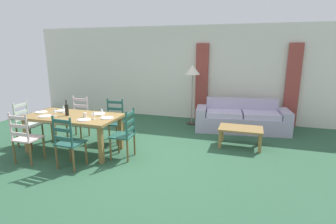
% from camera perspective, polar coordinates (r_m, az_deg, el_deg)
% --- Properties ---
extents(ground_plane, '(9.60, 9.60, 0.02)m').
position_cam_1_polar(ground_plane, '(5.28, -6.84, -9.64)').
color(ground_plane, '#2B563A').
extents(wall_far, '(9.60, 0.16, 2.70)m').
position_cam_1_polar(wall_far, '(8.00, 2.75, 8.42)').
color(wall_far, silver).
rests_on(wall_far, ground_plane).
extents(curtain_panel_left, '(0.35, 0.08, 2.20)m').
position_cam_1_polar(curtain_panel_left, '(7.75, 7.25, 6.30)').
color(curtain_panel_left, brown).
rests_on(curtain_panel_left, ground_plane).
extents(curtain_panel_right, '(0.35, 0.08, 2.20)m').
position_cam_1_polar(curtain_panel_right, '(7.69, 25.18, 5.08)').
color(curtain_panel_right, brown).
rests_on(curtain_panel_right, ground_plane).
extents(dining_table, '(1.90, 0.96, 0.75)m').
position_cam_1_polar(dining_table, '(5.67, -19.73, -1.52)').
color(dining_table, olive).
rests_on(dining_table, ground_plane).
extents(dining_chair_near_left, '(0.43, 0.41, 0.96)m').
position_cam_1_polar(dining_chair_near_left, '(5.49, -28.32, -4.89)').
color(dining_chair_near_left, beige).
rests_on(dining_chair_near_left, ground_plane).
extents(dining_chair_near_right, '(0.44, 0.42, 0.96)m').
position_cam_1_polar(dining_chair_near_right, '(4.93, -20.65, -6.08)').
color(dining_chair_near_right, '#235249').
rests_on(dining_chair_near_right, ground_plane).
extents(dining_chair_far_left, '(0.44, 0.42, 0.96)m').
position_cam_1_polar(dining_chair_far_left, '(6.58, -18.68, -1.11)').
color(dining_chair_far_left, beige).
rests_on(dining_chair_far_left, ground_plane).
extents(dining_chair_far_right, '(0.44, 0.42, 0.96)m').
position_cam_1_polar(dining_chair_far_right, '(6.06, -11.67, -1.88)').
color(dining_chair_far_right, '#215149').
rests_on(dining_chair_far_right, ground_plane).
extents(dining_chair_head_west, '(0.42, 0.44, 0.96)m').
position_cam_1_polar(dining_chair_head_west, '(6.46, -28.07, -2.26)').
color(dining_chair_head_west, silver).
rests_on(dining_chair_head_west, ground_plane).
extents(dining_chair_head_east, '(0.43, 0.44, 0.96)m').
position_cam_1_polar(dining_chair_head_east, '(5.10, -9.26, -4.73)').
color(dining_chair_head_east, '#235549').
rests_on(dining_chair_head_east, ground_plane).
extents(dinner_plate_near_left, '(0.24, 0.24, 0.02)m').
position_cam_1_polar(dinner_plate_near_left, '(5.75, -24.88, -0.81)').
color(dinner_plate_near_left, white).
rests_on(dinner_plate_near_left, dining_table).
extents(fork_near_left, '(0.03, 0.17, 0.01)m').
position_cam_1_polar(fork_near_left, '(5.85, -25.96, -0.75)').
color(fork_near_left, silver).
rests_on(fork_near_left, dining_table).
extents(dinner_plate_near_right, '(0.24, 0.24, 0.02)m').
position_cam_1_polar(dinner_plate_near_right, '(5.19, -17.50, -1.60)').
color(dinner_plate_near_right, white).
rests_on(dinner_plate_near_right, dining_table).
extents(fork_near_right, '(0.03, 0.17, 0.01)m').
position_cam_1_polar(fork_near_right, '(5.28, -18.83, -1.53)').
color(fork_near_right, silver).
rests_on(fork_near_right, dining_table).
extents(dinner_plate_far_left, '(0.24, 0.24, 0.02)m').
position_cam_1_polar(dinner_plate_far_left, '(6.12, -21.76, 0.28)').
color(dinner_plate_far_left, white).
rests_on(dinner_plate_far_left, dining_table).
extents(fork_far_left, '(0.02, 0.17, 0.01)m').
position_cam_1_polar(fork_far_left, '(6.21, -22.83, 0.32)').
color(fork_far_left, silver).
rests_on(fork_far_left, dining_table).
extents(dinner_plate_far_right, '(0.24, 0.24, 0.02)m').
position_cam_1_polar(dinner_plate_far_right, '(5.59, -14.59, -0.35)').
color(dinner_plate_far_right, white).
rests_on(dinner_plate_far_right, dining_table).
extents(fork_far_right, '(0.02, 0.17, 0.01)m').
position_cam_1_polar(fork_far_right, '(5.68, -15.87, -0.30)').
color(fork_far_right, silver).
rests_on(fork_far_right, dining_table).
extents(dinner_plate_head_west, '(0.24, 0.24, 0.02)m').
position_cam_1_polar(dinner_plate_head_west, '(6.15, -25.60, -0.03)').
color(dinner_plate_head_west, white).
rests_on(dinner_plate_head_west, dining_table).
extents(fork_head_west, '(0.02, 0.17, 0.01)m').
position_cam_1_polar(fork_head_west, '(6.25, -26.61, 0.02)').
color(fork_head_west, silver).
rests_on(fork_head_west, dining_table).
extents(dinner_plate_head_east, '(0.24, 0.24, 0.02)m').
position_cam_1_polar(dinner_plate_head_east, '(5.22, -12.96, -1.24)').
color(dinner_plate_head_east, white).
rests_on(dinner_plate_head_east, dining_table).
extents(fork_head_east, '(0.03, 0.17, 0.01)m').
position_cam_1_polar(fork_head_east, '(5.30, -14.36, -1.17)').
color(fork_head_east, silver).
rests_on(fork_head_east, dining_table).
extents(wine_bottle, '(0.07, 0.07, 0.32)m').
position_cam_1_polar(wine_bottle, '(5.65, -20.95, 0.45)').
color(wine_bottle, black).
rests_on(wine_bottle, dining_table).
extents(wine_glass_near_left, '(0.06, 0.06, 0.16)m').
position_cam_1_polar(wine_glass_near_left, '(5.70, -23.20, 0.29)').
color(wine_glass_near_left, white).
rests_on(wine_glass_near_left, dining_table).
extents(wine_glass_near_right, '(0.06, 0.06, 0.16)m').
position_cam_1_polar(wine_glass_near_right, '(5.20, -15.67, -0.30)').
color(wine_glass_near_right, white).
rests_on(wine_glass_near_right, dining_table).
extents(wine_glass_far_left, '(0.06, 0.06, 0.16)m').
position_cam_1_polar(wine_glass_far_left, '(5.93, -21.57, 0.91)').
color(wine_glass_far_left, white).
rests_on(wine_glass_far_left, dining_table).
extents(wine_glass_far_right, '(0.06, 0.06, 0.16)m').
position_cam_1_polar(wine_glass_far_right, '(5.43, -14.08, 0.37)').
color(wine_glass_far_right, white).
rests_on(wine_glass_far_right, dining_table).
extents(coffee_cup_primary, '(0.07, 0.07, 0.09)m').
position_cam_1_polar(coffee_cup_primary, '(5.41, -17.44, -0.62)').
color(coffee_cup_primary, beige).
rests_on(coffee_cup_primary, dining_table).
extents(couch, '(2.36, 1.09, 0.80)m').
position_cam_1_polar(couch, '(7.04, 15.49, -1.51)').
color(couch, '#AAA0BD').
rests_on(couch, ground_plane).
extents(coffee_table, '(0.90, 0.56, 0.42)m').
position_cam_1_polar(coffee_table, '(5.85, 15.35, -3.89)').
color(coffee_table, olive).
rests_on(coffee_table, ground_plane).
extents(standing_lamp, '(0.40, 0.40, 1.64)m').
position_cam_1_polar(standing_lamp, '(7.20, 5.31, 8.29)').
color(standing_lamp, '#332D28').
rests_on(standing_lamp, ground_plane).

